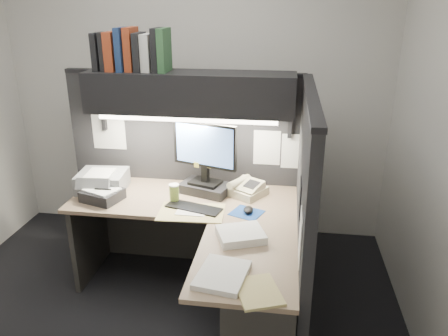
{
  "coord_description": "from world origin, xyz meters",
  "views": [
    {
      "loc": [
        0.84,
        -2.39,
        2.13
      ],
      "look_at": [
        0.41,
        0.51,
        1.01
      ],
      "focal_mm": 35.0,
      "sensor_mm": 36.0,
      "label": 1
    }
  ],
  "objects_px": {
    "desk": "(214,276)",
    "notebook_stack": "(102,195)",
    "overhead_shelf": "(190,93)",
    "telephone": "(248,189)",
    "coffee_cup": "(174,194)",
    "keyboard": "(194,208)",
    "monitor": "(205,166)",
    "printer": "(103,181)"
  },
  "relations": [
    {
      "from": "telephone",
      "to": "coffee_cup",
      "type": "relative_size",
      "value": 1.85
    },
    {
      "from": "keyboard",
      "to": "notebook_stack",
      "type": "height_order",
      "value": "notebook_stack"
    },
    {
      "from": "keyboard",
      "to": "overhead_shelf",
      "type": "bearing_deg",
      "value": 119.46
    },
    {
      "from": "telephone",
      "to": "notebook_stack",
      "type": "relative_size",
      "value": 0.91
    },
    {
      "from": "overhead_shelf",
      "to": "coffee_cup",
      "type": "distance_m",
      "value": 0.76
    },
    {
      "from": "coffee_cup",
      "to": "printer",
      "type": "height_order",
      "value": "printer"
    },
    {
      "from": "coffee_cup",
      "to": "printer",
      "type": "relative_size",
      "value": 0.37
    },
    {
      "from": "keyboard",
      "to": "coffee_cup",
      "type": "xyz_separation_m",
      "value": [
        -0.17,
        0.1,
        0.06
      ]
    },
    {
      "from": "telephone",
      "to": "coffee_cup",
      "type": "distance_m",
      "value": 0.57
    },
    {
      "from": "overhead_shelf",
      "to": "desk",
      "type": "bearing_deg",
      "value": -68.21
    },
    {
      "from": "coffee_cup",
      "to": "notebook_stack",
      "type": "relative_size",
      "value": 0.49
    },
    {
      "from": "desk",
      "to": "overhead_shelf",
      "type": "bearing_deg",
      "value": 111.79
    },
    {
      "from": "desk",
      "to": "keyboard",
      "type": "xyz_separation_m",
      "value": [
        -0.21,
        0.38,
        0.3
      ]
    },
    {
      "from": "desk",
      "to": "coffee_cup",
      "type": "relative_size",
      "value": 12.73
    },
    {
      "from": "overhead_shelf",
      "to": "monitor",
      "type": "xyz_separation_m",
      "value": [
        0.12,
        -0.07,
        -0.55
      ]
    },
    {
      "from": "monitor",
      "to": "telephone",
      "type": "distance_m",
      "value": 0.37
    },
    {
      "from": "desk",
      "to": "monitor",
      "type": "distance_m",
      "value": 0.87
    },
    {
      "from": "desk",
      "to": "telephone",
      "type": "bearing_deg",
      "value": 77.85
    },
    {
      "from": "printer",
      "to": "telephone",
      "type": "bearing_deg",
      "value": -1.7
    },
    {
      "from": "overhead_shelf",
      "to": "printer",
      "type": "distance_m",
      "value": 0.99
    },
    {
      "from": "overhead_shelf",
      "to": "printer",
      "type": "xyz_separation_m",
      "value": [
        -0.7,
        -0.13,
        -0.7
      ]
    },
    {
      "from": "printer",
      "to": "coffee_cup",
      "type": "bearing_deg",
      "value": -18.35
    },
    {
      "from": "printer",
      "to": "notebook_stack",
      "type": "bearing_deg",
      "value": -73.29
    },
    {
      "from": "overhead_shelf",
      "to": "coffee_cup",
      "type": "bearing_deg",
      "value": -105.58
    },
    {
      "from": "coffee_cup",
      "to": "printer",
      "type": "bearing_deg",
      "value": 166.53
    },
    {
      "from": "monitor",
      "to": "coffee_cup",
      "type": "height_order",
      "value": "monitor"
    },
    {
      "from": "keyboard",
      "to": "desk",
      "type": "bearing_deg",
      "value": -44.63
    },
    {
      "from": "keyboard",
      "to": "telephone",
      "type": "bearing_deg",
      "value": 56.85
    },
    {
      "from": "desk",
      "to": "coffee_cup",
      "type": "distance_m",
      "value": 0.7
    },
    {
      "from": "monitor",
      "to": "telephone",
      "type": "xyz_separation_m",
      "value": [
        0.33,
        0.0,
        -0.18
      ]
    },
    {
      "from": "telephone",
      "to": "notebook_stack",
      "type": "xyz_separation_m",
      "value": [
        -1.07,
        -0.25,
        -0.01
      ]
    },
    {
      "from": "desk",
      "to": "keyboard",
      "type": "relative_size",
      "value": 4.17
    },
    {
      "from": "overhead_shelf",
      "to": "telephone",
      "type": "height_order",
      "value": "overhead_shelf"
    },
    {
      "from": "overhead_shelf",
      "to": "keyboard",
      "type": "relative_size",
      "value": 3.8
    },
    {
      "from": "keyboard",
      "to": "monitor",
      "type": "bearing_deg",
      "value": 100.74
    },
    {
      "from": "coffee_cup",
      "to": "notebook_stack",
      "type": "bearing_deg",
      "value": -175.62
    },
    {
      "from": "coffee_cup",
      "to": "overhead_shelf",
      "type": "bearing_deg",
      "value": 74.42
    },
    {
      "from": "monitor",
      "to": "printer",
      "type": "height_order",
      "value": "monitor"
    },
    {
      "from": "keyboard",
      "to": "coffee_cup",
      "type": "height_order",
      "value": "coffee_cup"
    },
    {
      "from": "desk",
      "to": "printer",
      "type": "relative_size",
      "value": 4.68
    },
    {
      "from": "overhead_shelf",
      "to": "telephone",
      "type": "bearing_deg",
      "value": -8.27
    },
    {
      "from": "desk",
      "to": "notebook_stack",
      "type": "height_order",
      "value": "notebook_stack"
    }
  ]
}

